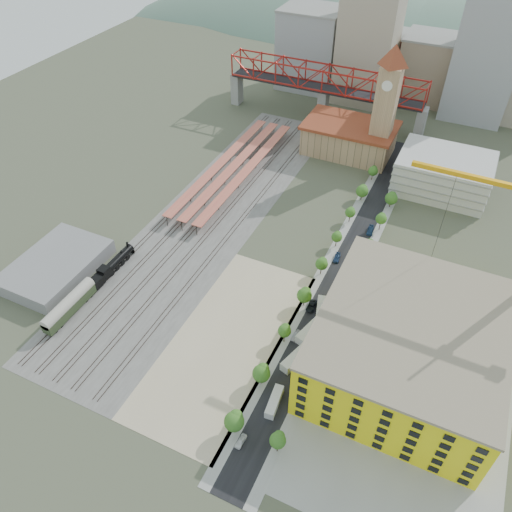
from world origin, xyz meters
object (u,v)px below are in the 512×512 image
at_px(site_trailer_c, 310,331).
at_px(car_0, 241,441).
at_px(site_trailer_d, 321,309).
at_px(construction_building, 408,346).
at_px(site_trailer_b, 296,358).
at_px(site_trailer_a, 274,402).
at_px(locomotive, 112,267).
at_px(coach, 69,306).
at_px(clock_tower, 387,95).

relative_size(site_trailer_c, car_0, 2.60).
bearing_deg(site_trailer_d, construction_building, -35.35).
height_order(site_trailer_b, site_trailer_d, site_trailer_b).
distance_m(site_trailer_b, site_trailer_c, 10.23).
height_order(construction_building, site_trailer_d, construction_building).
bearing_deg(site_trailer_a, construction_building, 37.48).
relative_size(site_trailer_d, car_0, 2.33).
xyz_separation_m(site_trailer_a, site_trailer_d, (0.00, 33.81, 0.04)).
distance_m(locomotive, site_trailer_a, 69.47).
bearing_deg(locomotive, car_0, -28.52).
height_order(coach, site_trailer_d, coach).
height_order(coach, site_trailer_c, coach).
distance_m(coach, site_trailer_b, 67.16).
bearing_deg(construction_building, site_trailer_c, 178.86).
distance_m(clock_tower, site_trailer_b, 113.33).
bearing_deg(site_trailer_d, locomotive, 175.34).
distance_m(site_trailer_a, site_trailer_c, 24.72).
bearing_deg(coach, car_0, -13.20).
bearing_deg(site_trailer_d, coach, -169.49).
relative_size(coach, site_trailer_d, 2.14).
relative_size(clock_tower, construction_building, 1.03).
bearing_deg(clock_tower, car_0, -87.91).
height_order(site_trailer_a, site_trailer_d, site_trailer_d).
relative_size(locomotive, site_trailer_a, 2.67).
distance_m(site_trailer_a, site_trailer_b, 14.49).
relative_size(clock_tower, locomotive, 2.21).
xyz_separation_m(clock_tower, site_trailer_c, (8.00, -99.48, -27.30)).
distance_m(clock_tower, construction_building, 107.36).
xyz_separation_m(locomotive, coach, (0.00, -19.46, 1.08)).
xyz_separation_m(coach, site_trailer_a, (66.00, -2.21, -2.06)).
xyz_separation_m(site_trailer_c, car_0, (-3.00, -37.29, -0.73)).
bearing_deg(clock_tower, coach, -115.43).
bearing_deg(locomotive, site_trailer_d, 10.42).
xyz_separation_m(construction_building, coach, (-92.00, -22.00, -6.14)).
height_order(coach, car_0, coach).
relative_size(coach, site_trailer_b, 1.90).
xyz_separation_m(site_trailer_b, site_trailer_d, (0.00, 19.32, -0.16)).
bearing_deg(site_trailer_c, site_trailer_d, 105.99).
distance_m(clock_tower, car_0, 139.70).
relative_size(construction_building, site_trailer_b, 4.92).
relative_size(construction_building, car_0, 12.90).
bearing_deg(coach, site_trailer_a, -1.92).
xyz_separation_m(locomotive, site_trailer_a, (66.00, -21.67, -0.99)).
distance_m(site_trailer_b, site_trailer_d, 19.32).
bearing_deg(site_trailer_c, site_trailer_b, -74.01).
height_order(clock_tower, coach, clock_tower).
bearing_deg(site_trailer_c, construction_building, 14.86).
xyz_separation_m(clock_tower, construction_building, (34.00, -99.99, -19.29)).
bearing_deg(coach, clock_tower, 64.57).
distance_m(clock_tower, site_trailer_d, 94.81).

